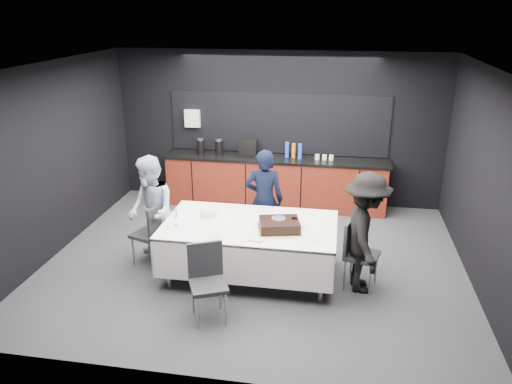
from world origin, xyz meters
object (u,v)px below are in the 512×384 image
at_px(chair_right, 356,249).
at_px(person_center, 264,200).
at_px(cake_assembly, 279,225).
at_px(chair_left, 153,230).
at_px(chair_near, 207,276).
at_px(person_right, 365,233).
at_px(plate_stack, 208,212).
at_px(champagne_flute, 175,214).
at_px(party_table, 250,233).
at_px(person_left, 151,211).

bearing_deg(chair_right, person_center, 147.52).
distance_m(cake_assembly, chair_left, 1.87).
xyz_separation_m(chair_near, person_right, (1.84, 0.93, 0.27)).
relative_size(chair_right, chair_near, 1.00).
xyz_separation_m(plate_stack, champagne_flute, (-0.35, -0.39, 0.11)).
bearing_deg(person_right, chair_right, 41.05).
bearing_deg(person_center, chair_left, 22.42).
bearing_deg(champagne_flute, chair_left, 146.10).
distance_m(chair_near, person_right, 2.08).
height_order(party_table, champagne_flute, champagne_flute).
xyz_separation_m(cake_assembly, plate_stack, (-1.03, 0.29, -0.02)).
height_order(cake_assembly, chair_left, cake_assembly).
xyz_separation_m(chair_left, chair_right, (2.85, -0.09, 0.00)).
relative_size(person_left, person_right, 0.99).
bearing_deg(cake_assembly, chair_right, 6.60).
bearing_deg(chair_right, cake_assembly, -173.40).
distance_m(chair_near, person_left, 1.64).
relative_size(person_center, person_left, 0.99).
relative_size(chair_near, person_center, 0.59).
relative_size(cake_assembly, person_right, 0.40).
xyz_separation_m(chair_right, person_right, (0.09, -0.09, 0.27)).
xyz_separation_m(champagne_flute, person_center, (1.03, 1.08, -0.15)).
xyz_separation_m(chair_left, chair_near, (1.09, -1.11, 0.00)).
distance_m(chair_right, person_right, 0.30).
relative_size(party_table, person_center, 1.47).
bearing_deg(person_center, person_left, 20.15).
height_order(cake_assembly, chair_right, cake_assembly).
relative_size(plate_stack, chair_right, 0.24).
height_order(chair_right, person_left, person_left).
xyz_separation_m(champagne_flute, chair_right, (2.39, 0.21, -0.40)).
distance_m(cake_assembly, chair_right, 1.06).
bearing_deg(person_center, chair_right, 142.43).
relative_size(chair_right, person_right, 0.58).
bearing_deg(chair_left, champagne_flute, -33.90).
bearing_deg(person_center, cake_assembly, 104.63).
xyz_separation_m(champagne_flute, person_left, (-0.49, 0.37, -0.14)).
bearing_deg(chair_right, champagne_flute, -174.90).
relative_size(chair_left, chair_right, 1.00).
height_order(chair_right, chair_near, same).
relative_size(person_center, person_right, 0.98).
xyz_separation_m(cake_assembly, person_left, (-1.87, 0.27, -0.05)).
height_order(chair_near, person_right, person_right).
bearing_deg(cake_assembly, party_table, 163.36).
bearing_deg(champagne_flute, chair_right, 5.10).
relative_size(plate_stack, person_left, 0.14).
bearing_deg(person_left, person_right, 49.04).
height_order(cake_assembly, plate_stack, cake_assembly).
relative_size(cake_assembly, chair_left, 0.69).
height_order(champagne_flute, person_center, person_center).
xyz_separation_m(plate_stack, person_center, (0.68, 0.69, -0.04)).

